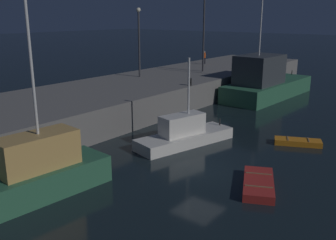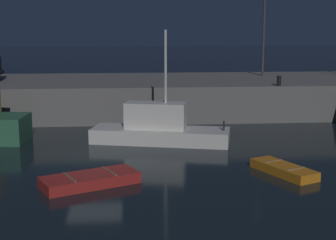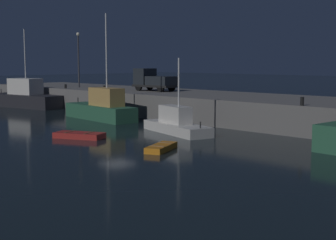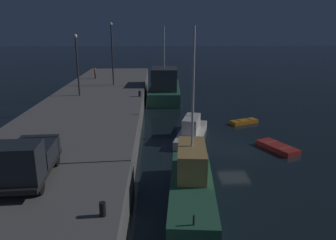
% 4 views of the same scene
% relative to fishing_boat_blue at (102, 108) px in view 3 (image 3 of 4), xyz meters
% --- Properties ---
extents(ground_plane, '(320.00, 320.00, 0.00)m').
position_rel_fishing_boat_blue_xyz_m(ground_plane, '(8.20, -4.61, -1.12)').
color(ground_plane, black).
extents(pier_quay, '(75.96, 10.79, 2.38)m').
position_rel_fishing_boat_blue_xyz_m(pier_quay, '(8.20, 8.98, 0.06)').
color(pier_quay, slate).
rests_on(pier_quay, ground).
extents(fishing_boat_blue, '(9.54, 3.29, 10.14)m').
position_rel_fishing_boat_blue_xyz_m(fishing_boat_blue, '(0.00, 0.00, 0.00)').
color(fishing_boat_blue, '#2D6647').
rests_on(fishing_boat_blue, ground).
extents(fishing_boat_white, '(11.39, 5.46, 9.60)m').
position_rel_fishing_boat_blue_xyz_m(fishing_boat_white, '(-17.44, 1.44, 0.09)').
color(fishing_boat_white, '#232328').
rests_on(fishing_boat_white, ground).
extents(fishing_boat_orange, '(7.57, 3.87, 5.92)m').
position_rel_fishing_boat_blue_xyz_m(fishing_boat_orange, '(11.43, -1.22, -0.38)').
color(fishing_boat_orange, silver).
rests_on(fishing_boat_orange, ground).
extents(rowboat_white_mid, '(2.24, 3.26, 0.42)m').
position_rel_fishing_boat_blue_xyz_m(rowboat_white_mid, '(16.21, -7.43, -0.93)').
color(rowboat_white_mid, orange).
rests_on(rowboat_white_mid, ground).
extents(dinghy_red_small, '(3.98, 2.95, 0.46)m').
position_rel_fishing_boat_blue_xyz_m(dinghy_red_small, '(8.28, -8.25, -0.91)').
color(dinghy_red_small, '#B22823').
rests_on(dinghy_red_small, ground).
extents(lamp_post_west, '(0.44, 0.44, 6.92)m').
position_rel_fishing_boat_blue_xyz_m(lamp_post_west, '(-14.25, 7.14, 5.36)').
color(lamp_post_west, '#38383D').
rests_on(lamp_post_west, pier_quay).
extents(utility_truck, '(5.36, 2.47, 2.50)m').
position_rel_fishing_boat_blue_xyz_m(utility_truck, '(-1.87, 8.61, 2.45)').
color(utility_truck, black).
rests_on(utility_truck, pier_quay).
extents(bollard_west, '(0.28, 0.28, 0.51)m').
position_rel_fishing_boat_blue_xyz_m(bollard_west, '(-13.24, 4.48, 1.51)').
color(bollard_west, black).
rests_on(bollard_west, pier_quay).
extents(bollard_central, '(0.28, 0.28, 0.65)m').
position_rel_fishing_boat_blue_xyz_m(bollard_central, '(19.51, 3.93, 1.58)').
color(bollard_central, black).
rests_on(bollard_central, pier_quay).
extents(bollard_east, '(0.28, 0.28, 0.63)m').
position_rel_fishing_boat_blue_xyz_m(bollard_east, '(-5.24, 4.34, 1.57)').
color(bollard_east, black).
rests_on(bollard_east, pier_quay).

